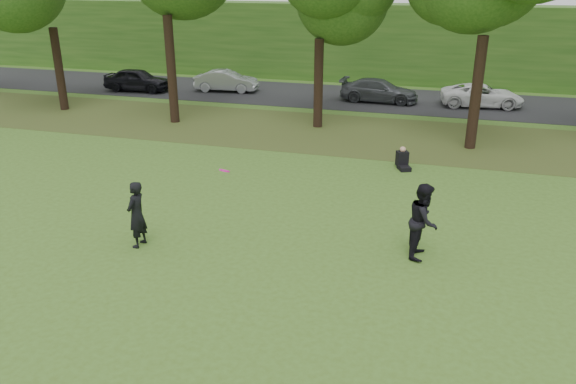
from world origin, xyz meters
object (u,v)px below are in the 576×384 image
(player_left, at_px, (137,214))
(seated_person, at_px, (403,160))
(frisbee, at_px, (224,171))
(player_right, at_px, (424,221))

(player_left, xyz_separation_m, seated_person, (6.23, 8.55, -0.61))
(seated_person, bearing_deg, frisbee, -139.31)
(player_right, xyz_separation_m, frisbee, (-4.94, -1.22, 1.28))
(frisbee, relative_size, seated_person, 0.39)
(player_right, bearing_deg, frisbee, 108.86)
(player_left, bearing_deg, seated_person, 146.70)
(player_left, relative_size, player_right, 0.92)
(player_left, xyz_separation_m, frisbee, (2.44, 0.34, 1.36))
(player_right, distance_m, seated_person, 7.12)
(player_right, height_order, seated_person, player_right)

